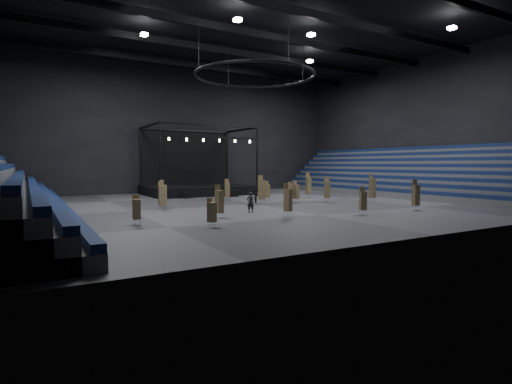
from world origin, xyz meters
TOP-DOWN VIEW (x-y plane):
  - floor at (0.00, 0.00)m, footprint 50.00×50.00m
  - ceiling at (0.00, 0.00)m, footprint 50.00×42.00m
  - wall_back at (0.00, 21.00)m, footprint 50.00×0.20m
  - wall_front at (0.00, -21.00)m, footprint 50.00×0.20m
  - wall_right at (25.00, 0.00)m, footprint 0.20×42.00m
  - bleachers_right at (22.94, 0.00)m, footprint 7.20×40.00m
  - stage at (0.00, 16.24)m, footprint 14.00×10.00m
  - truss_ring at (-0.00, 0.00)m, footprint 12.30×12.30m
  - roof_girders at (0.00, -0.00)m, footprint 49.00×30.35m
  - floodlights at (0.00, -4.00)m, footprint 28.60×16.60m
  - flight_case_left at (-3.62, 10.17)m, footprint 1.23×0.94m
  - flight_case_mid at (2.20, 9.41)m, footprint 1.36×0.80m
  - flight_case_right at (2.01, 9.53)m, footprint 1.24×0.75m
  - chair_stack_0 at (0.70, -0.18)m, footprint 0.57×0.57m
  - chair_stack_1 at (4.82, -0.57)m, footprint 0.54×0.54m
  - chair_stack_2 at (7.62, -2.33)m, footprint 0.72×0.72m
  - chair_stack_3 at (3.22, 2.72)m, footprint 0.43×0.43m
  - chair_stack_4 at (-10.07, -11.99)m, footprint 0.60×0.60m
  - chair_stack_5 at (3.25, -11.99)m, footprint 0.64×0.64m
  - chair_stack_6 at (12.11, -4.50)m, footprint 0.62×0.62m
  - chair_stack_7 at (-9.99, -0.79)m, footprint 0.53×0.53m
  - chair_stack_8 at (-2.63, -9.82)m, footprint 0.65×0.65m
  - chair_stack_9 at (3.91, -0.82)m, footprint 0.63×0.63m
  - chair_stack_10 at (-9.28, 1.10)m, footprint 0.63×0.63m
  - chair_stack_11 at (-7.73, -8.09)m, footprint 0.59×0.59m
  - chair_stack_12 at (9.87, 3.88)m, footprint 0.62×0.62m
  - chair_stack_13 at (-0.51, 5.42)m, footprint 0.57×0.57m
  - chair_stack_14 at (-14.00, -8.43)m, footprint 0.52×0.52m
  - chair_stack_15 at (9.68, -11.99)m, footprint 0.61×0.61m
  - man_center at (-3.94, -6.15)m, footprint 0.71×0.54m
  - crew_member at (0.62, 0.71)m, footprint 0.70×0.82m

SIDE VIEW (x-z plane):
  - floor at x=0.00m, z-range 0.00..0.00m
  - flight_case_left at x=-3.62m, z-range 0.00..0.73m
  - flight_case_right at x=2.01m, z-range 0.00..0.77m
  - flight_case_mid at x=2.20m, z-range 0.00..0.86m
  - crew_member at x=0.62m, z-range 0.00..1.48m
  - man_center at x=-3.94m, z-range 0.00..1.75m
  - chair_stack_4 at x=-10.07m, z-range 0.07..2.02m
  - chair_stack_14 at x=-14.00m, z-range 0.08..2.13m
  - chair_stack_3 at x=3.22m, z-range 0.03..2.24m
  - chair_stack_9 at x=3.91m, z-range 0.06..2.30m
  - chair_stack_5 at x=3.25m, z-range 0.06..2.31m
  - chair_stack_1 at x=4.82m, z-range 0.06..2.38m
  - chair_stack_13 at x=-0.51m, z-range 0.05..2.49m
  - chair_stack_11 at x=-7.73m, z-range 0.04..2.59m
  - chair_stack_7 at x=-9.99m, z-range 0.04..2.62m
  - chair_stack_8 at x=-2.63m, z-range 0.04..2.64m
  - chair_stack_10 at x=-9.28m, z-range 0.03..2.66m
  - chair_stack_15 at x=9.68m, z-range 0.03..2.78m
  - chair_stack_2 at x=7.62m, z-range 0.05..2.80m
  - stage at x=0.00m, z-range -3.15..6.05m
  - chair_stack_0 at x=0.70m, z-range 0.03..2.99m
  - chair_stack_12 at x=9.87m, z-range 0.02..3.07m
  - chair_stack_6 at x=12.11m, z-range 0.02..3.13m
  - bleachers_right at x=22.94m, z-range -1.47..4.93m
  - wall_back at x=0.00m, z-range 0.00..18.00m
  - wall_front at x=0.00m, z-range 0.00..18.00m
  - wall_right at x=25.00m, z-range 0.00..18.00m
  - truss_ring at x=0.00m, z-range 10.43..15.58m
  - floodlights at x=0.00m, z-range 16.48..16.73m
  - roof_girders at x=0.00m, z-range 16.85..17.55m
  - ceiling at x=0.00m, z-range 17.90..18.10m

